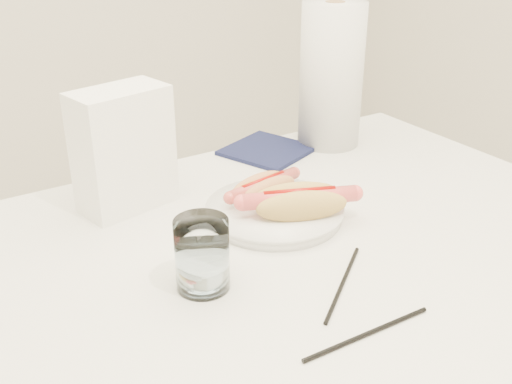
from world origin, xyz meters
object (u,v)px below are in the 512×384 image
hotdog_left (263,188)px  napkin_box (123,150)px  table (272,279)px  hotdog_right (299,202)px  plate (274,213)px  paper_towel_roll (331,76)px  water_glass (202,254)px

hotdog_left → napkin_box: 0.25m
table → hotdog_left: 0.17m
hotdog_right → napkin_box: bearing=155.5°
plate → paper_towel_roll: bearing=37.6°
hotdog_left → napkin_box: (-0.20, 0.14, 0.07)m
hotdog_left → hotdog_right: (0.01, -0.08, 0.00)m
paper_towel_roll → napkin_box: bearing=-174.0°
table → napkin_box: (-0.13, 0.26, 0.17)m
table → hotdog_right: hotdog_right is taller
table → paper_towel_roll: 0.52m
hotdog_right → napkin_box: 0.31m
napkin_box → paper_towel_roll: 0.50m
table → hotdog_right: bearing=24.7°
hotdog_left → paper_towel_roll: bearing=23.0°
plate → napkin_box: size_ratio=1.07×
hotdog_right → napkin_box: size_ratio=0.88×
hotdog_left → plate: bearing=-105.4°
table → water_glass: bearing=-165.4°
napkin_box → paper_towel_roll: (0.49, 0.05, 0.05)m
water_glass → napkin_box: bearing=88.7°
plate → paper_towel_roll: 0.40m
hotdog_left → water_glass: 0.26m
plate → hotdog_right: size_ratio=1.22×
hotdog_left → hotdog_right: hotdog_right is taller
table → plate: bearing=54.1°
plate → water_glass: size_ratio=2.17×
table → paper_towel_roll: size_ratio=3.96×
hotdog_left → water_glass: bearing=-151.9°
hotdog_right → water_glass: bearing=-139.7°
hotdog_left → napkin_box: bearing=135.3°
table → plate: 0.12m
plate → napkin_box: napkin_box is taller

